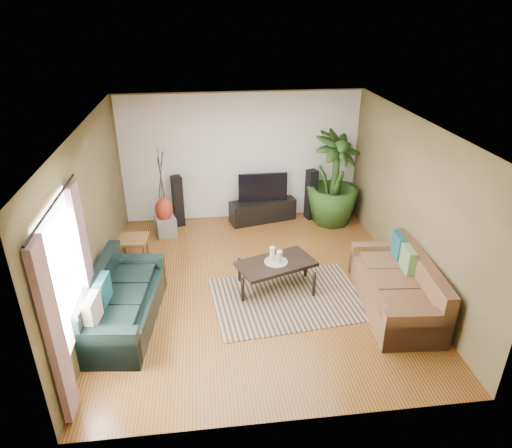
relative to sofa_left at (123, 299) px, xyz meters
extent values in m
plane|color=#9A5A28|center=(2.04, 0.73, -0.42)|extent=(5.50, 5.50, 0.00)
plane|color=white|center=(2.04, 0.73, 2.28)|extent=(5.50, 5.50, 0.00)
plane|color=olive|center=(2.04, 3.48, 0.93)|extent=(5.00, 0.00, 5.00)
plane|color=olive|center=(2.04, -2.02, 0.93)|extent=(5.00, 0.00, 5.00)
plane|color=olive|center=(-0.46, 0.73, 0.92)|extent=(0.00, 5.50, 5.50)
plane|color=olive|center=(4.54, 0.73, 0.92)|extent=(0.00, 5.50, 5.50)
plane|color=white|center=(2.04, 3.47, 0.93)|extent=(4.90, 0.00, 4.90)
plane|color=white|center=(-0.44, -0.87, 0.97)|extent=(0.00, 1.80, 1.80)
cube|color=gray|center=(-0.39, -1.62, 0.72)|extent=(0.08, 0.35, 2.20)
cube|color=gray|center=(-0.39, -0.12, 0.72)|extent=(0.08, 0.35, 2.20)
cylinder|color=black|center=(-0.39, -0.87, 1.87)|extent=(0.03, 1.90, 0.03)
cube|color=black|center=(0.00, 0.00, 0.00)|extent=(1.08, 2.08, 0.85)
cube|color=brown|center=(4.05, -0.10, 0.00)|extent=(1.09, 2.13, 0.85)
cube|color=tan|center=(2.48, 0.30, -0.42)|extent=(2.51, 1.90, 0.01)
cube|color=black|center=(2.33, 0.62, -0.18)|extent=(1.37, 1.03, 0.50)
cylinder|color=#999893|center=(2.33, 0.62, 0.08)|extent=(0.38, 0.38, 0.02)
cylinder|color=white|center=(2.27, 0.65, 0.21)|extent=(0.08, 0.08, 0.24)
cylinder|color=beige|center=(2.37, 0.58, 0.18)|extent=(0.08, 0.08, 0.19)
cylinder|color=beige|center=(2.40, 0.68, 0.17)|extent=(0.08, 0.08, 0.16)
cube|color=black|center=(2.47, 3.23, -0.19)|extent=(1.46, 0.74, 0.47)
cube|color=black|center=(2.47, 3.23, 0.34)|extent=(1.03, 0.06, 0.61)
cube|color=black|center=(0.69, 3.23, 0.12)|extent=(0.25, 0.27, 1.09)
cube|color=black|center=(3.51, 3.23, 0.12)|extent=(0.25, 0.27, 1.10)
imported|color=#224316|center=(3.92, 2.98, 0.54)|extent=(1.52, 1.52, 1.94)
cylinder|color=black|center=(3.92, 2.98, -0.29)|extent=(0.36, 0.36, 0.28)
cube|color=gray|center=(0.43, 2.80, -0.23)|extent=(0.47, 0.47, 0.38)
ellipsoid|color=maroon|center=(0.43, 2.80, 0.13)|extent=(0.35, 0.35, 0.49)
cube|color=brown|center=(-0.05, 1.67, -0.16)|extent=(0.54, 0.54, 0.54)
camera|label=1|loc=(1.24, -5.60, 3.84)|focal=32.00mm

